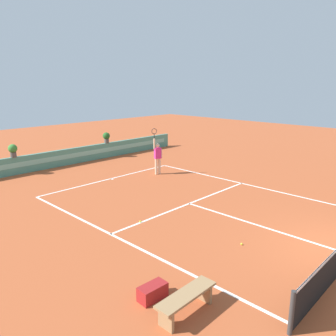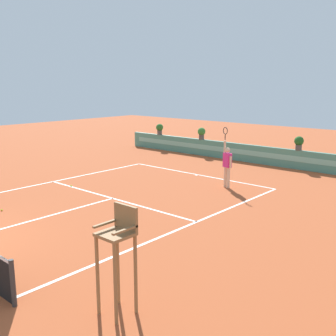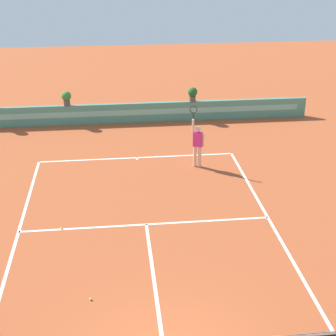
{
  "view_description": "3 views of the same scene",
  "coord_description": "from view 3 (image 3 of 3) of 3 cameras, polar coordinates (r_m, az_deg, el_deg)",
  "views": [
    {
      "loc": [
        -10.29,
        -2.21,
        4.97
      ],
      "look_at": [
        0.96,
        8.57,
        1.0
      ],
      "focal_mm": 35.82,
      "sensor_mm": 36.0,
      "label": 1
    },
    {
      "loc": [
        11.56,
        -3.45,
        4.38
      ],
      "look_at": [
        0.96,
        8.57,
        1.0
      ],
      "focal_mm": 42.91,
      "sensor_mm": 36.0,
      "label": 2
    },
    {
      "loc": [
        -0.88,
        -7.9,
        8.7
      ],
      "look_at": [
        0.96,
        8.57,
        1.0
      ],
      "focal_mm": 54.13,
      "sensor_mm": 36.0,
      "label": 3
    }
  ],
  "objects": [
    {
      "name": "potted_plant_right",
      "position": [
        25.67,
        2.78,
        8.4
      ],
      "size": [
        0.48,
        0.48,
        0.72
      ],
      "color": "#514C47",
      "rests_on": "back_wall_barrier"
    },
    {
      "name": "ground_plane",
      "position": [
        16.42,
        -2.36,
        -7.1
      ],
      "size": [
        60.0,
        60.0,
        0.0
      ],
      "primitive_type": "plane",
      "color": "#A84C28"
    },
    {
      "name": "back_wall_barrier",
      "position": [
        25.65,
        -4.1,
        6.21
      ],
      "size": [
        18.0,
        0.21,
        1.0
      ],
      "color": "#4C8E7A",
      "rests_on": "ground"
    },
    {
      "name": "court_lines",
      "position": [
        17.03,
        -2.54,
        -5.81
      ],
      "size": [
        8.32,
        11.94,
        0.01
      ],
      "color": "white",
      "rests_on": "ground"
    },
    {
      "name": "tennis_player",
      "position": [
        20.42,
        3.34,
        2.87
      ],
      "size": [
        0.59,
        0.33,
        2.58
      ],
      "color": "beige",
      "rests_on": "ground"
    },
    {
      "name": "tennis_ball_near_baseline",
      "position": [
        13.79,
        -8.72,
        -14.39
      ],
      "size": [
        0.07,
        0.07,
        0.07
      ],
      "primitive_type": "sphere",
      "color": "#CCE033",
      "rests_on": "ground"
    },
    {
      "name": "tennis_ball_mid_court",
      "position": [
        16.85,
        -11.91,
        -6.65
      ],
      "size": [
        0.07,
        0.07,
        0.07
      ],
      "primitive_type": "sphere",
      "color": "#CCE033",
      "rests_on": "ground"
    },
    {
      "name": "potted_plant_left",
      "position": [
        25.46,
        -11.37,
        7.8
      ],
      "size": [
        0.48,
        0.48,
        0.72
      ],
      "color": "#514C47",
      "rests_on": "back_wall_barrier"
    }
  ]
}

